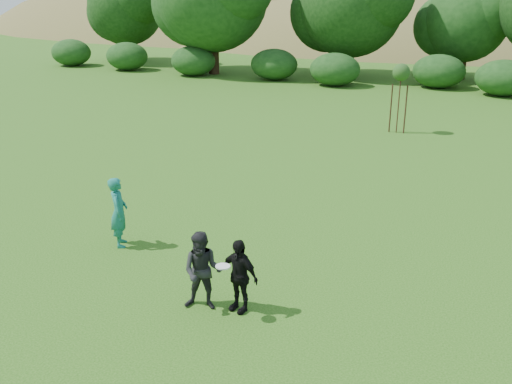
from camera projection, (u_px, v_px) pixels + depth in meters
ground at (200, 290)px, 11.57m from camera, size 120.00×120.00×0.00m
player_teal at (119, 212)px, 13.27m from camera, size 0.66×0.73×1.68m
player_grey at (203, 271)px, 10.66m from camera, size 0.88×0.76×1.56m
player_black at (239, 275)px, 10.61m from camera, size 0.92×0.56×1.46m
frisbee at (223, 266)px, 10.22m from camera, size 0.27×0.27×0.04m
sapling at (401, 74)px, 23.05m from camera, size 0.70×0.70×2.85m
hillside at (440, 128)px, 75.37m from camera, size 150.00×72.00×52.00m
tree_row at (471, 2)px, 33.69m from camera, size 53.92×10.38×9.62m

